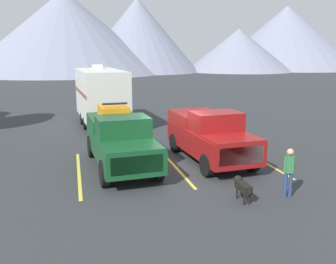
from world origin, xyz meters
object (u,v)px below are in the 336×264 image
object	(u,v)px
pickup_truck_b	(209,135)
camper_trailer_a	(101,94)
person_a	(289,169)
pickup_truck_a	(120,138)
dog	(242,186)

from	to	relation	value
pickup_truck_b	camper_trailer_a	size ratio (longest dim) A/B	0.70
camper_trailer_a	person_a	world-z (taller)	camper_trailer_a
pickup_truck_a	person_a	size ratio (longest dim) A/B	3.62
person_a	dog	size ratio (longest dim) A/B	1.55
dog	camper_trailer_a	bearing A→B (deg)	104.21
pickup_truck_b	camper_trailer_a	xyz separation A→B (m)	(-3.87, 8.67, 0.88)
person_a	dog	distance (m)	1.62
camper_trailer_a	dog	xyz separation A→B (m)	(3.30, -13.03, -1.52)
dog	pickup_truck_a	bearing A→B (deg)	125.81
person_a	dog	xyz separation A→B (m)	(-1.55, 0.13, -0.44)
pickup_truck_b	camper_trailer_a	bearing A→B (deg)	114.07
dog	person_a	bearing A→B (deg)	-4.63
camper_trailer_a	dog	bearing A→B (deg)	-75.79
camper_trailer_a	dog	size ratio (longest dim) A/B	7.52
pickup_truck_b	camper_trailer_a	world-z (taller)	camper_trailer_a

